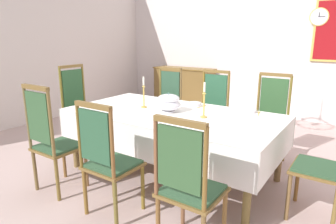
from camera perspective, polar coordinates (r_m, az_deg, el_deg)
name	(u,v)px	position (r m, az deg, el deg)	size (l,w,h in m)	color
ground	(183,167)	(3.81, 3.01, -10.59)	(6.74, 6.23, 0.04)	#BCA19C
back_wall	(267,34)	(6.37, 18.62, 14.22)	(6.74, 0.08, 3.31)	silver
left_wall	(20,33)	(5.98, -26.80, 13.50)	(0.08, 6.23, 3.31)	silver
dining_table	(172,119)	(3.35, 0.74, -1.27)	(2.39, 1.23, 0.75)	brown
tablecloth	(172,120)	(3.36, 0.74, -1.47)	(2.41, 1.25, 0.36)	white
chair_south_a	(52,139)	(3.23, -21.61, -4.94)	(0.44, 0.42, 1.15)	brown
chair_north_a	(166,104)	(4.63, -0.37, 1.66)	(0.44, 0.42, 1.13)	brown
chair_south_b	(107,159)	(2.65, -11.69, -8.88)	(0.44, 0.42, 1.07)	brown
chair_north_b	(211,110)	(4.24, 8.40, 0.36)	(0.44, 0.42, 1.13)	brown
chair_south_c	(188,184)	(2.19, 3.96, -13.85)	(0.44, 0.42, 1.07)	brown
chair_north_c	(269,119)	(3.97, 19.09, -1.21)	(0.44, 0.42, 1.14)	brown
chair_head_west	(80,108)	(4.44, -16.82, 0.84)	(0.42, 0.44, 1.20)	brown
chair_head_east	(329,158)	(2.88, 28.76, -7.82)	(0.42, 0.44, 1.18)	brown
soup_tureen	(168,103)	(3.33, 0.08, 1.85)	(0.28, 0.28, 0.22)	silver
candlestick_west	(144,95)	(3.53, -4.73, 3.27)	(0.07, 0.07, 0.38)	gold
candlestick_east	(204,103)	(3.10, 7.01, 1.66)	(0.07, 0.07, 0.38)	gold
bowl_near_left	(249,110)	(3.46, 15.42, 0.34)	(0.17, 0.17, 0.04)	silver
bowl_near_right	(194,104)	(3.68, 5.12, 1.62)	(0.17, 0.17, 0.04)	silver
spoon_primary	(259,113)	(3.46, 17.24, -0.10)	(0.06, 0.17, 0.01)	gold
spoon_secondary	(204,106)	(3.65, 6.98, 1.17)	(0.05, 0.18, 0.01)	gold
sideboard	(184,87)	(6.88, 3.06, 4.82)	(1.44, 0.48, 0.90)	brown
mounted_clock	(319,17)	(6.12, 27.34, 16.11)	(0.32, 0.06, 0.32)	#D1B251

